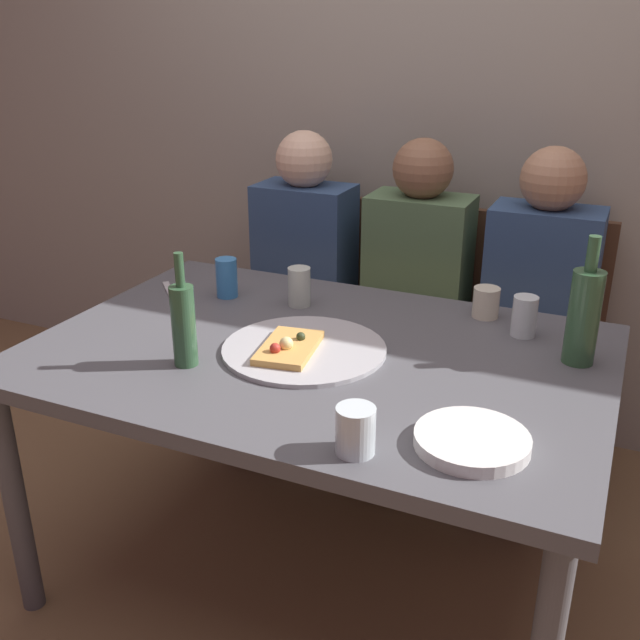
{
  "coord_description": "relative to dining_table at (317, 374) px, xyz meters",
  "views": [
    {
      "loc": [
        0.71,
        -1.56,
        1.52
      ],
      "look_at": [
        -0.03,
        0.08,
        0.79
      ],
      "focal_mm": 40.49,
      "sensor_mm": 36.0,
      "label": 1
    }
  ],
  "objects": [
    {
      "name": "ground_plane",
      "position": [
        0.0,
        0.0,
        -0.66
      ],
      "size": [
        8.0,
        8.0,
        0.0
      ],
      "primitive_type": "plane",
      "color": "brown"
    },
    {
      "name": "guest_by_wall",
      "position": [
        0.45,
        0.76,
        -0.02
      ],
      "size": [
        0.36,
        0.56,
        1.17
      ],
      "rotation": [
        0.0,
        0.0,
        3.14
      ],
      "color": "navy",
      "rests_on": "ground_plane"
    },
    {
      "name": "guest_in_beanie",
      "position": [
        0.01,
        0.76,
        -0.02
      ],
      "size": [
        0.36,
        0.56,
        1.17
      ],
      "rotation": [
        0.0,
        0.0,
        3.14
      ],
      "color": "#4C6B47",
      "rests_on": "ground_plane"
    },
    {
      "name": "tumbler_near",
      "position": [
        -0.18,
        0.27,
        0.13
      ],
      "size": [
        0.07,
        0.07,
        0.12
      ],
      "primitive_type": "cylinder",
      "color": "#B7C6BC",
      "rests_on": "dining_table"
    },
    {
      "name": "wine_glass",
      "position": [
        0.47,
        0.31,
        0.13
      ],
      "size": [
        0.07,
        0.07,
        0.11
      ],
      "primitive_type": "cylinder",
      "color": "silver",
      "rests_on": "dining_table"
    },
    {
      "name": "back_wall",
      "position": [
        0.0,
        1.16,
        0.64
      ],
      "size": [
        6.0,
        0.1,
        2.6
      ],
      "primitive_type": "cube",
      "color": "gray",
      "rests_on": "ground_plane"
    },
    {
      "name": "wine_bottle",
      "position": [
        0.63,
        0.2,
        0.2
      ],
      "size": [
        0.08,
        0.08,
        0.33
      ],
      "color": "#2D5133",
      "rests_on": "dining_table"
    },
    {
      "name": "tumbler_far",
      "position": [
        0.35,
        0.41,
        0.12
      ],
      "size": [
        0.08,
        0.08,
        0.09
      ],
      "primitive_type": "cylinder",
      "color": "beige",
      "rests_on": "dining_table"
    },
    {
      "name": "chair_right",
      "position": [
        0.45,
        0.91,
        -0.15
      ],
      "size": [
        0.44,
        0.44,
        0.9
      ],
      "rotation": [
        0.0,
        0.0,
        3.14
      ],
      "color": "#472D1E",
      "rests_on": "ground_plane"
    },
    {
      "name": "chair_left",
      "position": [
        -0.44,
        0.91,
        -0.15
      ],
      "size": [
        0.44,
        0.44,
        0.9
      ],
      "rotation": [
        0.0,
        0.0,
        3.14
      ],
      "color": "#472D1E",
      "rests_on": "ground_plane"
    },
    {
      "name": "pizza_slice_last",
      "position": [
        -0.05,
        -0.07,
        0.1
      ],
      "size": [
        0.16,
        0.24,
        0.05
      ],
      "color": "tan",
      "rests_on": "pizza_tray"
    },
    {
      "name": "chair_middle",
      "position": [
        0.01,
        0.91,
        -0.15
      ],
      "size": [
        0.44,
        0.44,
        0.9
      ],
      "rotation": [
        0.0,
        0.0,
        3.14
      ],
      "color": "#472D1E",
      "rests_on": "ground_plane"
    },
    {
      "name": "soda_can",
      "position": [
        -0.42,
        0.25,
        0.13
      ],
      "size": [
        0.07,
        0.07,
        0.12
      ],
      "primitive_type": "cylinder",
      "color": "#337AC1",
      "rests_on": "dining_table"
    },
    {
      "name": "short_glass",
      "position": [
        0.27,
        -0.41,
        0.12
      ],
      "size": [
        0.08,
        0.08,
        0.1
      ],
      "primitive_type": "cylinder",
      "color": "silver",
      "rests_on": "dining_table"
    },
    {
      "name": "beer_bottle",
      "position": [
        -0.26,
        -0.22,
        0.18
      ],
      "size": [
        0.06,
        0.06,
        0.29
      ],
      "color": "#2D5133",
      "rests_on": "dining_table"
    },
    {
      "name": "pizza_tray",
      "position": [
        -0.03,
        -0.02,
        0.08
      ],
      "size": [
        0.43,
        0.43,
        0.01
      ],
      "primitive_type": "cylinder",
      "color": "#ADADB2",
      "rests_on": "dining_table"
    },
    {
      "name": "guest_in_sweater",
      "position": [
        -0.44,
        0.76,
        -0.02
      ],
      "size": [
        0.36,
        0.56,
        1.17
      ],
      "rotation": [
        0.0,
        0.0,
        3.14
      ],
      "color": "navy",
      "rests_on": "ground_plane"
    },
    {
      "name": "table_knife",
      "position": [
        -0.59,
        0.19,
        0.08
      ],
      "size": [
        0.17,
        0.17,
        0.01
      ],
      "primitive_type": "cube",
      "rotation": [
        0.0,
        0.0,
        2.34
      ],
      "color": "#B7B7BC",
      "rests_on": "dining_table"
    },
    {
      "name": "dining_table",
      "position": [
        0.0,
        0.0,
        0.0
      ],
      "size": [
        1.48,
        1.01,
        0.74
      ],
      "color": "#4C4C51",
      "rests_on": "ground_plane"
    },
    {
      "name": "plate_stack",
      "position": [
        0.48,
        -0.3,
        0.09
      ],
      "size": [
        0.23,
        0.23,
        0.03
      ],
      "primitive_type": "cylinder",
      "color": "white",
      "rests_on": "dining_table"
    }
  ]
}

